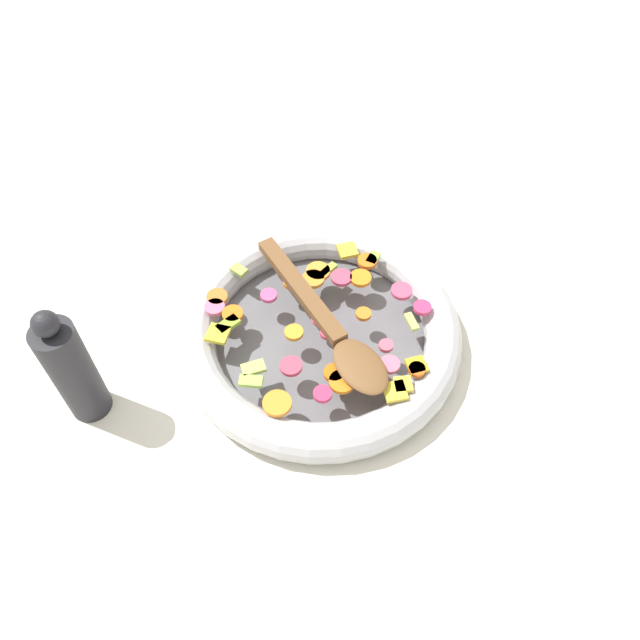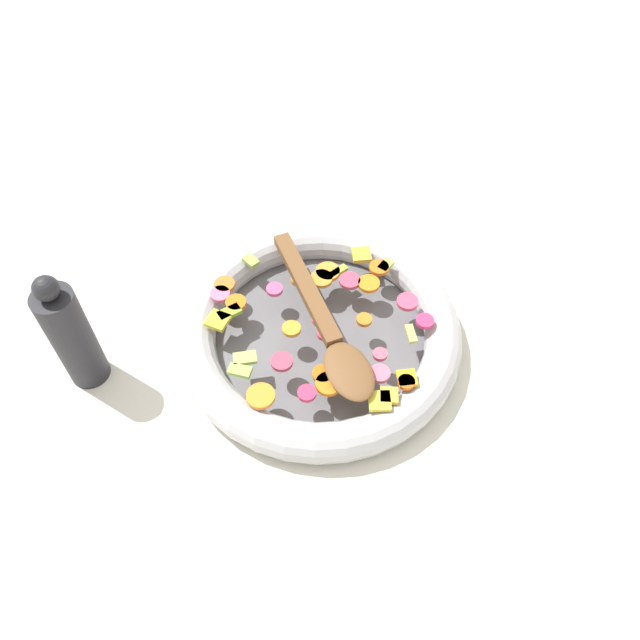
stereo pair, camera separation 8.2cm
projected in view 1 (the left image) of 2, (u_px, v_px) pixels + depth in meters
ground_plane at (320, 342)px, 0.86m from camera, size 4.00×4.00×0.00m
skillet at (320, 332)px, 0.84m from camera, size 0.38×0.38×0.05m
chopped_vegetables at (322, 324)px, 0.82m from camera, size 0.27×0.30×0.01m
wooden_spoon at (331, 328)px, 0.80m from camera, size 0.28×0.15×0.01m
pepper_mill at (72, 369)px, 0.73m from camera, size 0.05×0.05×0.19m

